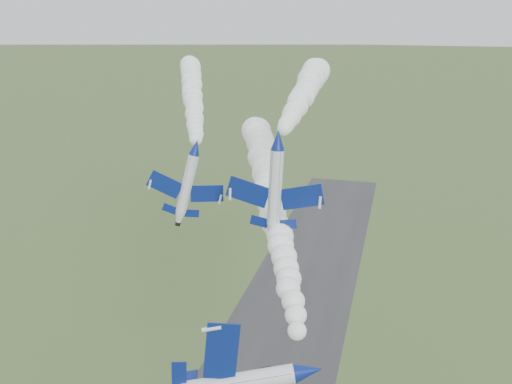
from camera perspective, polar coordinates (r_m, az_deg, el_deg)
jet_lead at (r=49.73m, az=5.35°, el=-17.48°), size 6.13×13.91×11.65m
smoke_trail_jet_lead at (r=85.77m, az=1.35°, el=0.06°), size 29.26×73.58×5.64m
jet_pair_left at (r=72.27m, az=-6.05°, el=4.47°), size 9.65×11.48×3.57m
smoke_trail_jet_pair_left at (r=111.32m, az=-6.41°, el=10.06°), size 30.23×71.21×4.74m
jet_pair_right at (r=68.06m, az=2.21°, el=5.24°), size 12.04×14.36×3.56m
smoke_trail_jet_pair_right at (r=98.71m, az=4.84°, el=9.82°), size 10.45×55.79×5.21m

